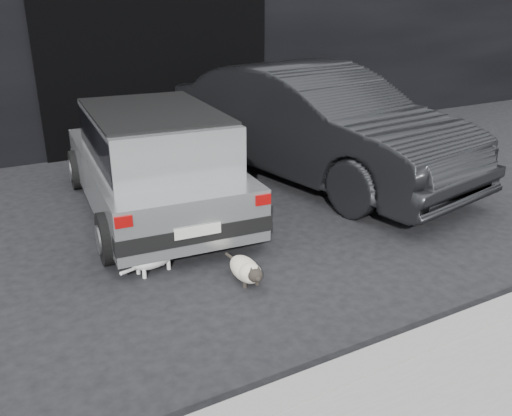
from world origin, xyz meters
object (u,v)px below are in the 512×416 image
silver_hatchback (153,157)px  second_car (315,123)px  cat_siamese (247,270)px  cat_white (156,256)px

silver_hatchback → second_car: size_ratio=0.75×
cat_siamese → cat_white: cat_white is taller
silver_hatchback → cat_siamese: 2.19m
cat_siamese → second_car: bearing=-130.0°
second_car → cat_white: second_car is taller
second_car → cat_siamese: second_car is taller
silver_hatchback → cat_siamese: (0.15, -2.10, -0.60)m
silver_hatchback → cat_siamese: silver_hatchback is taller
second_car → cat_siamese: (-2.34, -2.29, -0.69)m
second_car → silver_hatchback: bearing=173.6°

